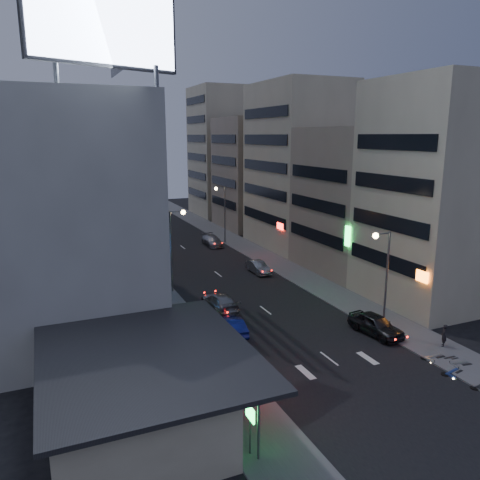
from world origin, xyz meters
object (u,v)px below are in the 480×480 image
parked_car_right_near (376,324)px  person (444,335)px  parked_car_right_mid (258,267)px  scooter_silver_a (467,353)px  scooter_blue (457,360)px  parked_car_left (151,255)px  parked_car_right_far (212,241)px  scooter_silver_b (440,346)px  scooter_black_b (455,349)px  road_car_blue (232,326)px  road_car_silver (220,302)px

parked_car_right_near → person: size_ratio=2.91×
parked_car_right_mid → scooter_silver_a: parked_car_right_mid is taller
person → scooter_blue: 3.40m
parked_car_right_near → parked_car_left: (-11.20, 28.33, -0.06)m
parked_car_right_far → person: (4.54, -37.11, 0.22)m
scooter_silver_b → scooter_black_b: bearing=-132.4°
scooter_blue → scooter_silver_b: (0.60, 2.01, 0.05)m
parked_car_right_near → parked_car_left: size_ratio=0.88×
parked_car_right_near → person: (3.06, -3.80, 0.13)m
scooter_blue → scooter_black_b: scooter_blue is taller
parked_car_right_mid → parked_car_right_far: (-0.19, 14.61, 0.05)m
parked_car_left → road_car_blue: bearing=92.5°
road_car_silver → parked_car_left: bearing=-85.3°
parked_car_right_near → scooter_black_b: (2.54, -5.28, -0.20)m
parked_car_left → parked_car_right_far: bearing=-152.6°
parked_car_right_near → road_car_blue: (-10.24, 4.46, -0.14)m
scooter_black_b → parked_car_right_far: bearing=7.8°
road_car_blue → parked_car_left: bearing=-84.4°
parked_car_right_near → road_car_blue: 11.17m
parked_car_right_near → scooter_blue: bearing=-86.7°
parked_car_right_mid → scooter_silver_a: bearing=-82.0°
parked_car_right_near → road_car_silver: size_ratio=0.92×
road_car_blue → person: (13.30, -8.26, 0.27)m
parked_car_right_far → road_car_silver: size_ratio=0.96×
parked_car_right_far → scooter_silver_b: parked_car_right_far is taller
parked_car_right_far → scooter_blue: (2.72, -39.96, -0.04)m
parked_car_right_near → parked_car_right_far: (-1.49, 33.31, -0.09)m
parked_car_left → parked_car_right_near: bearing=111.8°
scooter_silver_b → scooter_blue: bearing=162.9°
parked_car_left → scooter_silver_b: (13.03, -32.98, -0.03)m
parked_car_right_mid → scooter_silver_a: (3.97, -24.92, 0.04)m
parked_car_right_near → parked_car_left: 30.47m
road_car_blue → scooter_blue: 15.97m
parked_car_right_mid → parked_car_right_far: parked_car_right_far is taller
road_car_blue → road_car_silver: bearing=-97.2°
scooter_silver_a → road_car_silver: bearing=45.4°
road_car_silver → scooter_black_b: road_car_silver is taller
parked_car_right_mid → scooter_silver_b: bearing=-83.4°
road_car_silver → scooter_silver_a: bearing=125.8°
scooter_black_b → scooter_silver_a: bearing=-169.6°
road_car_blue → scooter_silver_a: (12.92, -10.68, 0.05)m
road_car_silver → scooter_blue: (10.51, -16.31, -0.07)m
road_car_blue → person: 15.66m
parked_car_right_mid → road_car_blue: 16.82m
parked_car_right_near → parked_car_left: parked_car_right_near is taller
parked_car_right_mid → scooter_blue: bearing=-85.4°
scooter_silver_b → parked_car_right_mid: bearing=7.2°
parked_car_right_near → scooter_blue: 6.77m
road_car_blue → parked_car_right_mid: bearing=-118.9°
person → parked_car_left: bearing=-109.5°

